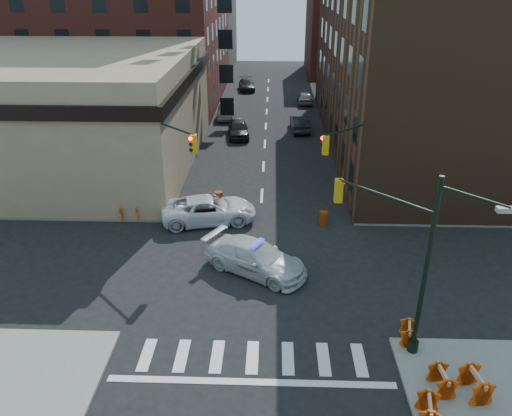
# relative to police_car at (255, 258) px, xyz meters

# --- Properties ---
(ground) EXTENTS (140.00, 140.00, 0.00)m
(ground) POSITION_rel_police_car_xyz_m (0.11, 0.09, -0.85)
(ground) COLOR black
(ground) RESTS_ON ground
(sidewalk_nw) EXTENTS (34.00, 54.50, 0.15)m
(sidewalk_nw) POSITION_rel_police_car_xyz_m (-22.89, 32.84, -0.77)
(sidewalk_nw) COLOR gray
(sidewalk_nw) RESTS_ON ground
(sidewalk_ne) EXTENTS (34.00, 54.50, 0.15)m
(sidewalk_ne) POSITION_rel_police_car_xyz_m (23.11, 32.84, -0.77)
(sidewalk_ne) COLOR gray
(sidewalk_ne) RESTS_ON ground
(bank_building) EXTENTS (22.00, 22.00, 9.00)m
(bank_building) POSITION_rel_police_car_xyz_m (-16.89, 16.59, 3.65)
(bank_building) COLOR tan
(bank_building) RESTS_ON ground
(commercial_row_ne) EXTENTS (14.00, 34.00, 14.00)m
(commercial_row_ne) POSITION_rel_police_car_xyz_m (13.11, 22.59, 6.15)
(commercial_row_ne) COLOR #4B301E
(commercial_row_ne) RESTS_ON ground
(filler_nw) EXTENTS (20.00, 18.00, 16.00)m
(filler_nw) POSITION_rel_police_car_xyz_m (-15.89, 62.09, 7.15)
(filler_nw) COLOR brown
(filler_nw) RESTS_ON ground
(filler_ne) EXTENTS (16.00, 16.00, 12.00)m
(filler_ne) POSITION_rel_police_car_xyz_m (14.11, 58.09, 5.15)
(filler_ne) COLOR maroon
(filler_ne) RESTS_ON ground
(signal_pole_se) EXTENTS (5.40, 5.27, 8.00)m
(signal_pole_se) POSITION_rel_police_car_xyz_m (6.15, -5.43, 3.77)
(signal_pole_se) COLOR black
(signal_pole_se) RESTS_ON sidewalk_se
(signal_pole_nw) EXTENTS (3.58, 3.67, 8.00)m
(signal_pole_nw) POSITION_rel_police_car_xyz_m (-5.74, 5.42, 3.49)
(signal_pole_nw) COLOR black
(signal_pole_nw) RESTS_ON sidewalk_nw
(signal_pole_ne) EXTENTS (3.67, 3.58, 8.00)m
(signal_pole_ne) POSITION_rel_police_car_xyz_m (5.95, 5.44, 3.49)
(signal_pole_ne) COLOR black
(signal_pole_ne) RESTS_ON sidewalk_ne
(tree_ne_near) EXTENTS (3.00, 3.00, 4.85)m
(tree_ne_near) POSITION_rel_police_car_xyz_m (7.61, 26.09, 2.64)
(tree_ne_near) COLOR black
(tree_ne_near) RESTS_ON sidewalk_ne
(tree_ne_far) EXTENTS (3.00, 3.00, 4.85)m
(tree_ne_far) POSITION_rel_police_car_xyz_m (7.61, 34.09, 2.64)
(tree_ne_far) COLOR black
(tree_ne_far) RESTS_ON sidewalk_ne
(police_car) EXTENTS (6.22, 5.03, 1.69)m
(police_car) POSITION_rel_police_car_xyz_m (0.00, 0.00, 0.00)
(police_car) COLOR silver
(police_car) RESTS_ON ground
(pickup) EXTENTS (6.52, 3.96, 1.69)m
(pickup) POSITION_rel_police_car_xyz_m (-3.21, 5.89, -0.00)
(pickup) COLOR silver
(pickup) RESTS_ON ground
(parked_car_wnear) EXTENTS (2.51, 4.99, 1.63)m
(parked_car_wnear) POSITION_rel_police_car_xyz_m (-2.54, 24.31, -0.03)
(parked_car_wnear) COLOR black
(parked_car_wnear) RESTS_ON ground
(parked_car_wfar) EXTENTS (1.73, 4.90, 1.61)m
(parked_car_wfar) POSITION_rel_police_car_xyz_m (-4.27, 31.13, -0.04)
(parked_car_wfar) COLOR gray
(parked_car_wfar) RESTS_ON ground
(parked_car_wdeep) EXTENTS (2.61, 5.16, 1.44)m
(parked_car_wdeep) POSITION_rel_police_car_xyz_m (-2.80, 45.55, -0.13)
(parked_car_wdeep) COLOR black
(parked_car_wdeep) RESTS_ON ground
(parked_car_enear) EXTENTS (1.99, 4.96, 1.60)m
(parked_car_enear) POSITION_rel_police_car_xyz_m (3.60, 26.57, -0.04)
(parked_car_enear) COLOR black
(parked_car_enear) RESTS_ON ground
(parked_car_efar) EXTENTS (1.80, 4.36, 1.48)m
(parked_car_efar) POSITION_rel_police_car_xyz_m (4.73, 38.24, -0.11)
(parked_car_efar) COLOR gray
(parked_car_efar) RESTS_ON ground
(pedestrian_a) EXTENTS (0.76, 0.52, 2.02)m
(pedestrian_a) POSITION_rel_police_car_xyz_m (-7.99, 9.67, 0.31)
(pedestrian_a) COLOR black
(pedestrian_a) RESTS_ON sidewalk_nw
(pedestrian_b) EXTENTS (0.95, 0.78, 1.80)m
(pedestrian_b) POSITION_rel_police_car_xyz_m (-11.60, 7.75, 0.20)
(pedestrian_b) COLOR black
(pedestrian_b) RESTS_ON sidewalk_nw
(pedestrian_c) EXTENTS (1.05, 1.10, 1.83)m
(pedestrian_c) POSITION_rel_police_car_xyz_m (-11.02, 9.25, 0.22)
(pedestrian_c) COLOR black
(pedestrian_c) RESTS_ON sidewalk_nw
(barrel_road) EXTENTS (0.64, 0.64, 0.95)m
(barrel_road) POSITION_rel_police_car_xyz_m (4.16, 5.59, -0.37)
(barrel_road) COLOR red
(barrel_road) RESTS_ON ground
(barrel_bank) EXTENTS (0.65, 0.65, 1.01)m
(barrel_bank) POSITION_rel_police_car_xyz_m (-2.85, 8.37, -0.34)
(barrel_bank) COLOR orange
(barrel_bank) RESTS_ON ground
(barricade_se_a) EXTENTS (0.81, 1.23, 0.85)m
(barricade_se_a) POSITION_rel_police_car_xyz_m (6.85, -5.61, -0.27)
(barricade_se_a) COLOR #DB620A
(barricade_se_a) RESTS_ON sidewalk_se
(barricade_se_b) EXTENTS (0.91, 1.47, 1.03)m
(barricade_se_b) POSITION_rel_police_car_xyz_m (8.61, -8.61, -0.18)
(barricade_se_b) COLOR #CF6309
(barricade_se_b) RESTS_ON sidewalk_se
(barricade_se_c) EXTENTS (0.73, 1.29, 0.93)m
(barricade_se_c) POSITION_rel_police_car_xyz_m (7.43, -8.41, -0.23)
(barricade_se_c) COLOR orange
(barricade_se_c) RESTS_ON sidewalk_se
(barricade_se_d) EXTENTS (0.87, 1.37, 0.95)m
(barricade_se_d) POSITION_rel_police_car_xyz_m (6.51, -9.91, -0.22)
(barricade_se_d) COLOR orange
(barricade_se_d) RESTS_ON sidewalk_se
(barricade_nw_a) EXTENTS (1.27, 0.82, 0.88)m
(barricade_nw_a) POSITION_rel_police_car_xyz_m (-6.45, 8.09, -0.26)
(barricade_nw_a) COLOR #D6410A
(barricade_nw_a) RESTS_ON sidewalk_nw
(barricade_nw_b) EXTENTS (1.44, 0.85, 1.02)m
(barricade_nw_b) POSITION_rel_police_car_xyz_m (-8.39, 5.79, -0.19)
(barricade_nw_b) COLOR red
(barricade_nw_b) RESTS_ON sidewalk_nw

